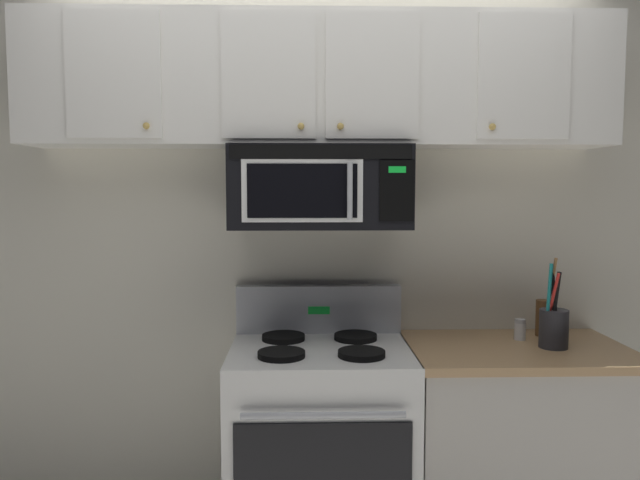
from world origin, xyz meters
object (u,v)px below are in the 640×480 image
(utensil_crock_charcoal, at_px, (554,325))
(pepper_mill, at_px, (542,318))
(stove_range, at_px, (320,447))
(over_range_microwave, at_px, (320,187))
(salt_shaker, at_px, (520,330))

(utensil_crock_charcoal, bearing_deg, pepper_mill, 80.93)
(stove_range, bearing_deg, over_range_microwave, 90.14)
(pepper_mill, bearing_deg, over_range_microwave, -176.28)
(over_range_microwave, xyz_separation_m, salt_shaker, (0.89, -0.01, -0.63))
(salt_shaker, distance_m, pepper_mill, 0.15)
(over_range_microwave, relative_size, salt_shaker, 8.23)
(stove_range, bearing_deg, utensil_crock_charcoal, -1.72)
(over_range_microwave, height_order, pepper_mill, over_range_microwave)
(salt_shaker, height_order, pepper_mill, pepper_mill)
(stove_range, bearing_deg, pepper_mill, 10.20)
(over_range_microwave, bearing_deg, utensil_crock_charcoal, -8.47)
(utensil_crock_charcoal, relative_size, pepper_mill, 2.31)
(utensil_crock_charcoal, height_order, salt_shaker, utensil_crock_charcoal)
(over_range_microwave, relative_size, pepper_mill, 4.62)
(utensil_crock_charcoal, xyz_separation_m, pepper_mill, (0.03, 0.21, -0.01))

